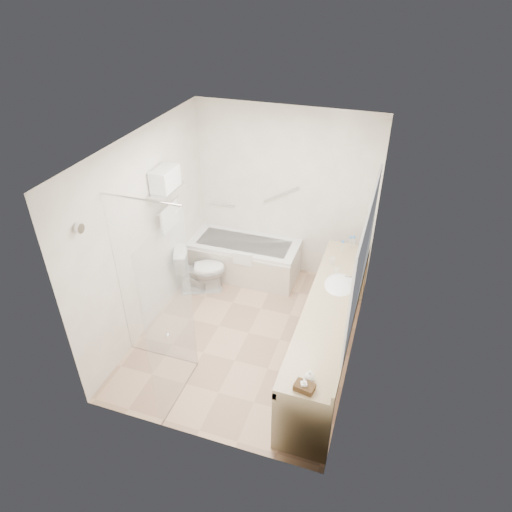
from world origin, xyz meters
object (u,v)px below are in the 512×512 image
(toilet, at_px, (201,270))
(amenity_basket, at_px, (304,387))
(water_bottle_left, at_px, (350,243))
(vanity_counter, at_px, (329,319))
(bathtub, at_px, (244,258))

(toilet, bearing_deg, amenity_basket, -160.77)
(toilet, xyz_separation_m, water_bottle_left, (1.99, 0.44, 0.58))
(vanity_counter, distance_m, toilet, 2.15)
(toilet, distance_m, amenity_basket, 2.90)
(vanity_counter, distance_m, amenity_basket, 1.27)
(bathtub, height_order, water_bottle_left, water_bottle_left)
(vanity_counter, bearing_deg, toilet, 157.73)
(vanity_counter, relative_size, amenity_basket, 15.22)
(toilet, bearing_deg, water_bottle_left, -101.94)
(vanity_counter, xyz_separation_m, water_bottle_left, (0.01, 1.25, 0.29))
(toilet, relative_size, water_bottle_left, 4.15)
(toilet, relative_size, amenity_basket, 3.98)
(vanity_counter, distance_m, water_bottle_left, 1.28)
(bathtub, height_order, vanity_counter, vanity_counter)
(amenity_basket, bearing_deg, bathtub, 119.89)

